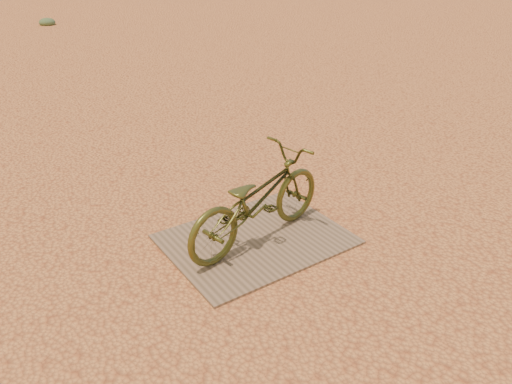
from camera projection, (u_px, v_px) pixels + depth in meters
ground at (207, 223)px, 4.55m from camera, size 120.00×120.00×0.00m
plywood_board at (256, 239)px, 4.29m from camera, size 1.49×1.14×0.02m
bicycle at (257, 199)px, 4.10m from camera, size 1.54×0.78×0.77m
kale_b at (48, 25)px, 14.53m from camera, size 0.46×0.46×0.25m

